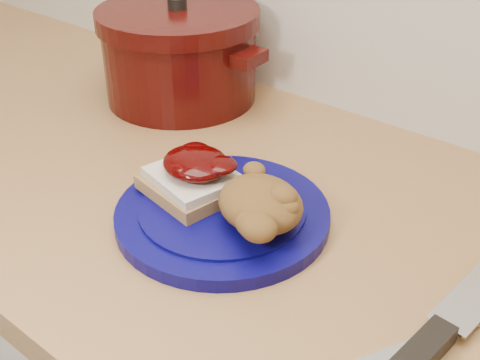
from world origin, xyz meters
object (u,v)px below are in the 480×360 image
Objects in this scene: pepper_grinder at (200,75)px; chef_knife at (435,339)px; dutch_oven at (180,54)px; plate at (222,215)px; butter_knife at (432,338)px.

chef_knife is at bearing -25.49° from pepper_grinder.
dutch_oven is 2.71× the size of pepper_grinder.
dutch_oven is at bearing 141.51° from plate.
plate is 2.21× the size of pepper_grinder.
plate is at bearing 89.70° from chef_knife.
dutch_oven is at bearing 92.52° from butter_knife.
pepper_grinder reaches higher than chef_knife.
pepper_grinder reaches higher than butter_knife.
dutch_oven is at bearing 166.71° from pepper_grinder.
butter_knife is at bearing 38.23° from chef_knife.
pepper_grinder reaches higher than plate.
butter_knife is (0.27, -0.02, -0.01)m from plate.
dutch_oven reaches higher than plate.
pepper_grinder is (-0.50, 0.24, 0.05)m from chef_knife.
chef_knife is 0.56m from pepper_grinder.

